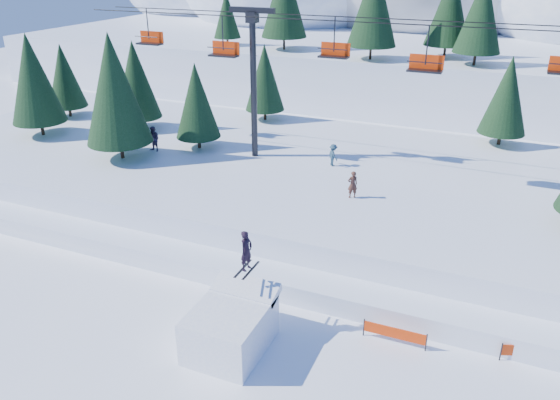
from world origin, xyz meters
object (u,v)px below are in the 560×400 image
at_px(jump_kicker, 231,325).
at_px(banner_far, 534,351).
at_px(chairlift, 406,73).
at_px(banner_near, 395,333).

xyz_separation_m(jump_kicker, banner_far, (12.35, 4.20, -0.63)).
bearing_deg(banner_far, jump_kicker, -161.20).
height_order(jump_kicker, chairlift, chairlift).
height_order(jump_kicker, banner_far, jump_kicker).
bearing_deg(banner_near, jump_kicker, -155.15).
xyz_separation_m(jump_kicker, banner_near, (6.59, 3.05, -0.63)).
bearing_deg(banner_far, chairlift, 124.76).
xyz_separation_m(banner_near, banner_far, (5.76, 1.15, 0.00)).
relative_size(jump_kicker, chairlift, 0.11).
bearing_deg(banner_near, chairlift, 102.45).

